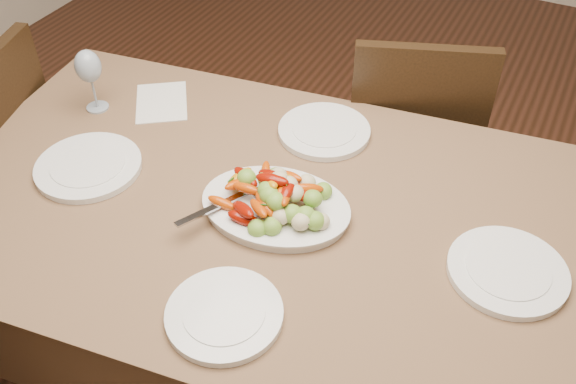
# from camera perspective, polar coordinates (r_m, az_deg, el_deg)

# --- Properties ---
(floor) EXTENTS (6.00, 6.00, 0.00)m
(floor) POSITION_cam_1_polar(r_m,az_deg,el_deg) (2.29, 2.51, -12.38)
(floor) COLOR #3B1E12
(floor) RESTS_ON ground
(dining_table) EXTENTS (1.95, 1.26, 0.76)m
(dining_table) POSITION_cam_1_polar(r_m,az_deg,el_deg) (1.88, 0.00, -10.02)
(dining_table) COLOR brown
(dining_table) RESTS_ON ground
(chair_far) EXTENTS (0.54, 0.54, 0.95)m
(chair_far) POSITION_cam_1_polar(r_m,az_deg,el_deg) (2.32, 10.54, 4.61)
(chair_far) COLOR black
(chair_far) RESTS_ON ground
(serving_platter) EXTENTS (0.39, 0.31, 0.02)m
(serving_platter) POSITION_cam_1_polar(r_m,az_deg,el_deg) (1.58, -1.10, -1.49)
(serving_platter) COLOR white
(serving_platter) RESTS_ON dining_table
(roasted_vegetables) EXTENTS (0.32, 0.24, 0.09)m
(roasted_vegetables) POSITION_cam_1_polar(r_m,az_deg,el_deg) (1.55, -1.12, 0.04)
(roasted_vegetables) COLOR #760C02
(roasted_vegetables) RESTS_ON serving_platter
(serving_spoon) EXTENTS (0.28, 0.16, 0.03)m
(serving_spoon) POSITION_cam_1_polar(r_m,az_deg,el_deg) (1.55, -3.85, -0.84)
(serving_spoon) COLOR #9EA0A8
(serving_spoon) RESTS_ON serving_platter
(plate_left) EXTENTS (0.28, 0.28, 0.02)m
(plate_left) POSITION_cam_1_polar(r_m,az_deg,el_deg) (1.79, -17.31, 2.15)
(plate_left) COLOR white
(plate_left) RESTS_ON dining_table
(plate_right) EXTENTS (0.27, 0.27, 0.02)m
(plate_right) POSITION_cam_1_polar(r_m,az_deg,el_deg) (1.53, 18.92, -6.68)
(plate_right) COLOR white
(plate_right) RESTS_ON dining_table
(plate_far) EXTENTS (0.26, 0.26, 0.02)m
(plate_far) POSITION_cam_1_polar(r_m,az_deg,el_deg) (1.84, 3.23, 5.42)
(plate_far) COLOR white
(plate_far) RESTS_ON dining_table
(plate_near) EXTENTS (0.25, 0.25, 0.02)m
(plate_near) POSITION_cam_1_polar(r_m,az_deg,el_deg) (1.38, -5.68, -10.79)
(plate_near) COLOR white
(plate_near) RESTS_ON dining_table
(wine_glass) EXTENTS (0.08, 0.08, 0.20)m
(wine_glass) POSITION_cam_1_polar(r_m,az_deg,el_deg) (1.97, -17.11, 9.59)
(wine_glass) COLOR #8C99A5
(wine_glass) RESTS_ON dining_table
(menu_card) EXTENTS (0.24, 0.26, 0.00)m
(menu_card) POSITION_cam_1_polar(r_m,az_deg,el_deg) (2.00, -11.17, 7.85)
(menu_card) COLOR silver
(menu_card) RESTS_ON dining_table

